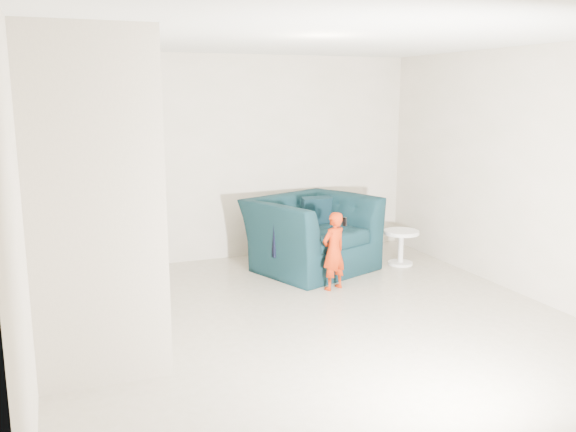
% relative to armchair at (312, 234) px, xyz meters
% --- Properties ---
extents(floor, '(5.50, 5.50, 0.00)m').
position_rel_armchair_xyz_m(floor, '(-0.72, -1.82, -0.46)').
color(floor, gray).
rests_on(floor, ground).
extents(ceiling, '(5.50, 5.50, 0.00)m').
position_rel_armchair_xyz_m(ceiling, '(-0.72, -1.82, 2.24)').
color(ceiling, silver).
rests_on(ceiling, back_wall).
extents(back_wall, '(5.00, 0.00, 5.00)m').
position_rel_armchair_xyz_m(back_wall, '(-0.72, 0.93, 0.89)').
color(back_wall, '#B1AA90').
rests_on(back_wall, floor).
extents(front_wall, '(5.00, 0.00, 5.00)m').
position_rel_armchair_xyz_m(front_wall, '(-0.72, -4.57, 0.89)').
color(front_wall, '#B1AA90').
rests_on(front_wall, floor).
extents(left_wall, '(0.00, 5.50, 5.50)m').
position_rel_armchair_xyz_m(left_wall, '(-3.22, -1.82, 0.89)').
color(left_wall, '#B1AA90').
rests_on(left_wall, floor).
extents(right_wall, '(0.00, 5.50, 5.50)m').
position_rel_armchair_xyz_m(right_wall, '(1.78, -1.82, 0.89)').
color(right_wall, '#B1AA90').
rests_on(right_wall, floor).
extents(armchair, '(1.76, 1.66, 0.92)m').
position_rel_armchair_xyz_m(armchair, '(0.00, 0.00, 0.00)').
color(armchair, black).
rests_on(armchair, floor).
extents(toddler, '(0.38, 0.31, 0.90)m').
position_rel_armchair_xyz_m(toddler, '(-0.09, -0.83, -0.01)').
color(toddler, '#952904').
rests_on(toddler, floor).
extents(side_table, '(0.46, 0.46, 0.46)m').
position_rel_armchair_xyz_m(side_table, '(1.17, -0.23, -0.15)').
color(side_table, silver).
rests_on(side_table, floor).
extents(staircase, '(1.02, 3.03, 3.62)m').
position_rel_armchair_xyz_m(staircase, '(-2.71, -1.27, 0.49)').
color(staircase, '#ADA089').
rests_on(staircase, floor).
extents(cushion, '(0.39, 0.19, 0.39)m').
position_rel_armchair_xyz_m(cushion, '(0.15, 0.22, 0.24)').
color(cushion, black).
rests_on(cushion, armchair).
extents(throw, '(0.05, 0.52, 0.59)m').
position_rel_armchair_xyz_m(throw, '(-0.60, -0.04, 0.12)').
color(throw, black).
rests_on(throw, armchair).
extents(phone, '(0.04, 0.05, 0.10)m').
position_rel_armchair_xyz_m(phone, '(0.03, -0.84, 0.32)').
color(phone, black).
rests_on(phone, toddler).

